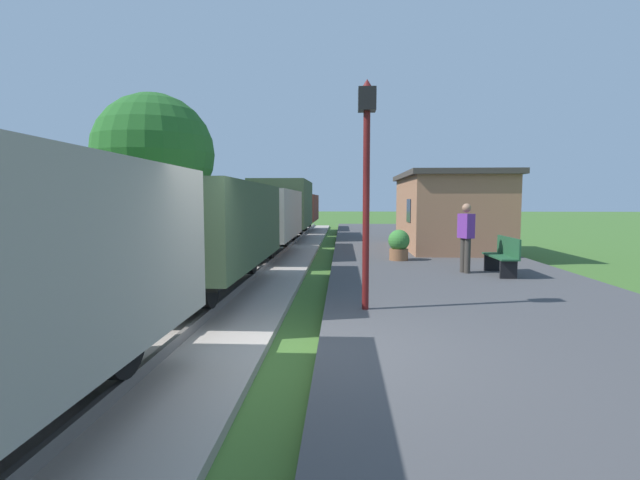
# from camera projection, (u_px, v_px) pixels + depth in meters

# --- Properties ---
(ground_plane) EXTENTS (160.00, 160.00, 0.00)m
(ground_plane) POSITION_uv_depth(u_px,v_px,m) (301.00, 366.00, 5.71)
(ground_plane) COLOR #3D6628
(platform_slab) EXTENTS (6.00, 60.00, 0.25)m
(platform_slab) POSITION_uv_depth(u_px,v_px,m) (568.00, 361.00, 5.54)
(platform_slab) COLOR #424244
(platform_slab) RESTS_ON ground
(track_ballast) EXTENTS (3.80, 60.00, 0.12)m
(track_ballast) POSITION_uv_depth(u_px,v_px,m) (111.00, 358.00, 5.82)
(track_ballast) COLOR #9E9389
(track_ballast) RESTS_ON ground
(rail_near) EXTENTS (0.07, 60.00, 0.14)m
(rail_near) POSITION_uv_depth(u_px,v_px,m) (167.00, 349.00, 5.77)
(rail_near) COLOR slate
(rail_near) RESTS_ON track_ballast
(rail_far) EXTENTS (0.07, 60.00, 0.14)m
(rail_far) POSITION_uv_depth(u_px,v_px,m) (55.00, 347.00, 5.84)
(rail_far) COLOR slate
(rail_far) RESTS_ON track_ballast
(freight_train) EXTENTS (2.50, 32.60, 2.72)m
(freight_train) POSITION_uv_depth(u_px,v_px,m) (260.00, 217.00, 16.30)
(freight_train) COLOR gray
(freight_train) RESTS_ON rail_near
(station_hut) EXTENTS (3.50, 5.80, 2.78)m
(station_hut) POSITION_uv_depth(u_px,v_px,m) (448.00, 211.00, 17.10)
(station_hut) COLOR #9E6B4C
(station_hut) RESTS_ON platform_slab
(bench_near_hut) EXTENTS (0.42, 1.50, 0.91)m
(bench_near_hut) POSITION_uv_depth(u_px,v_px,m) (503.00, 255.00, 11.16)
(bench_near_hut) COLOR #1E4C2D
(bench_near_hut) RESTS_ON platform_slab
(person_waiting) EXTENTS (0.37, 0.44, 1.71)m
(person_waiting) POSITION_uv_depth(u_px,v_px,m) (466.00, 235.00, 11.42)
(person_waiting) COLOR #38332D
(person_waiting) RESTS_ON platform_slab
(potted_planter) EXTENTS (0.64, 0.64, 0.92)m
(potted_planter) POSITION_uv_depth(u_px,v_px,m) (399.00, 244.00, 13.87)
(potted_planter) COLOR brown
(potted_planter) RESTS_ON platform_slab
(lamp_post_near) EXTENTS (0.28, 0.28, 3.70)m
(lamp_post_near) POSITION_uv_depth(u_px,v_px,m) (367.00, 152.00, 7.42)
(lamp_post_near) COLOR #591414
(lamp_post_near) RESTS_ON platform_slab
(tree_trackside_far) EXTENTS (4.39, 4.39, 5.95)m
(tree_trackside_far) POSITION_uv_depth(u_px,v_px,m) (154.00, 154.00, 17.15)
(tree_trackside_far) COLOR #4C3823
(tree_trackside_far) RESTS_ON ground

